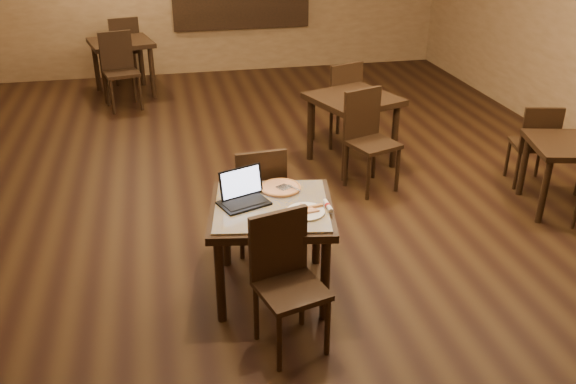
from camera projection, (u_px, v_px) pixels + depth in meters
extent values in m
plane|color=black|center=(266.00, 194.00, 6.43)|extent=(10.00, 10.00, 0.00)
cylinder|color=black|center=(220.00, 280.00, 4.39)|extent=(0.07, 0.07, 0.71)
cylinder|color=black|center=(226.00, 228.00, 5.07)|extent=(0.07, 0.07, 0.71)
cylinder|color=black|center=(325.00, 278.00, 4.41)|extent=(0.07, 0.07, 0.71)
cylinder|color=black|center=(317.00, 226.00, 5.10)|extent=(0.07, 0.07, 0.71)
cube|color=black|center=(271.00, 210.00, 4.58)|extent=(1.06, 1.06, 0.06)
cube|color=#173B97|center=(271.00, 206.00, 4.56)|extent=(0.97, 0.97, 0.02)
cylinder|color=black|center=(279.00, 343.00, 3.97)|extent=(0.04, 0.04, 0.45)
cylinder|color=black|center=(256.00, 313.00, 4.26)|extent=(0.04, 0.04, 0.45)
cylinder|color=black|center=(327.00, 327.00, 4.11)|extent=(0.04, 0.04, 0.45)
cylinder|color=black|center=(302.00, 298.00, 4.40)|extent=(0.04, 0.04, 0.45)
cube|color=black|center=(291.00, 290.00, 4.08)|extent=(0.52, 0.52, 0.04)
cube|color=black|center=(278.00, 243.00, 4.11)|extent=(0.42, 0.15, 0.48)
cylinder|color=black|center=(272.00, 210.00, 5.61)|extent=(0.04, 0.04, 0.46)
cylinder|color=black|center=(283.00, 229.00, 5.30)|extent=(0.04, 0.04, 0.46)
cylinder|color=black|center=(233.00, 216.00, 5.52)|extent=(0.04, 0.04, 0.46)
cylinder|color=black|center=(242.00, 235.00, 5.21)|extent=(0.04, 0.04, 0.46)
cube|color=black|center=(257.00, 197.00, 5.30)|extent=(0.46, 0.46, 0.04)
cube|color=black|center=(262.00, 179.00, 5.02)|extent=(0.43, 0.07, 0.49)
cube|color=black|center=(244.00, 203.00, 4.56)|extent=(0.42, 0.35, 0.02)
cube|color=black|center=(241.00, 182.00, 4.62)|extent=(0.35, 0.17, 0.23)
cube|color=silver|center=(241.00, 182.00, 4.61)|extent=(0.32, 0.15, 0.20)
cylinder|color=white|center=(306.00, 212.00, 4.44)|extent=(0.28, 0.28, 0.02)
cylinder|color=silver|center=(281.00, 189.00, 4.79)|extent=(0.32, 0.32, 0.01)
cylinder|color=beige|center=(281.00, 188.00, 4.79)|extent=(0.31, 0.31, 0.02)
torus|color=#BD773C|center=(281.00, 187.00, 4.79)|extent=(0.32, 0.32, 0.02)
cube|color=silver|center=(284.00, 187.00, 4.77)|extent=(0.19, 0.25, 0.01)
cylinder|color=white|center=(328.00, 206.00, 4.51)|extent=(0.04, 0.17, 0.04)
cylinder|color=#B41716|center=(328.00, 206.00, 4.51)|extent=(0.04, 0.03, 0.04)
cylinder|color=black|center=(346.00, 148.00, 6.58)|extent=(0.08, 0.08, 0.77)
cylinder|color=black|center=(310.00, 129.00, 7.11)|extent=(0.08, 0.08, 0.77)
cylinder|color=black|center=(395.00, 136.00, 6.90)|extent=(0.08, 0.08, 0.77)
cylinder|color=black|center=(357.00, 118.00, 7.43)|extent=(0.08, 0.08, 0.77)
cube|color=black|center=(354.00, 99.00, 6.83)|extent=(1.10, 1.10, 0.06)
cylinder|color=black|center=(368.00, 178.00, 6.21)|extent=(0.04, 0.04, 0.49)
cylinder|color=black|center=(346.00, 165.00, 6.51)|extent=(0.04, 0.04, 0.49)
cylinder|color=black|center=(397.00, 170.00, 6.39)|extent=(0.04, 0.04, 0.49)
cylinder|color=black|center=(374.00, 158.00, 6.69)|extent=(0.04, 0.04, 0.49)
cube|color=black|center=(373.00, 144.00, 6.33)|extent=(0.58, 0.58, 0.04)
cube|color=black|center=(362.00, 113.00, 6.37)|extent=(0.44, 0.19, 0.52)
cylinder|color=black|center=(338.00, 116.00, 7.92)|extent=(0.04, 0.04, 0.49)
cylinder|color=black|center=(356.00, 125.00, 7.63)|extent=(0.04, 0.04, 0.49)
cylinder|color=black|center=(313.00, 121.00, 7.74)|extent=(0.04, 0.04, 0.49)
cylinder|color=black|center=(331.00, 131.00, 7.44)|extent=(0.04, 0.04, 0.49)
cube|color=black|center=(335.00, 103.00, 7.57)|extent=(0.58, 0.58, 0.04)
cube|color=black|center=(346.00, 85.00, 7.28)|extent=(0.44, 0.19, 0.52)
cylinder|color=black|center=(105.00, 77.00, 9.01)|extent=(0.08, 0.08, 0.79)
cylinder|color=black|center=(96.00, 66.00, 9.59)|extent=(0.08, 0.08, 0.79)
cylinder|color=black|center=(152.00, 72.00, 9.29)|extent=(0.08, 0.08, 0.79)
cylinder|color=black|center=(141.00, 61.00, 9.86)|extent=(0.08, 0.08, 0.79)
cube|color=black|center=(121.00, 43.00, 9.26)|extent=(1.07, 1.07, 0.07)
cylinder|color=black|center=(112.00, 97.00, 8.63)|extent=(0.04, 0.04, 0.50)
cylinder|color=black|center=(107.00, 90.00, 8.96)|extent=(0.04, 0.04, 0.50)
cylinder|color=black|center=(141.00, 94.00, 8.78)|extent=(0.04, 0.04, 0.50)
cylinder|color=black|center=(134.00, 86.00, 9.11)|extent=(0.04, 0.04, 0.50)
cube|color=black|center=(121.00, 73.00, 8.75)|extent=(0.56, 0.56, 0.04)
cube|color=black|center=(116.00, 50.00, 8.79)|extent=(0.46, 0.15, 0.53)
cylinder|color=black|center=(135.00, 62.00, 10.38)|extent=(0.04, 0.04, 0.50)
cylinder|color=black|center=(141.00, 68.00, 10.05)|extent=(0.04, 0.04, 0.50)
cylinder|color=black|center=(111.00, 65.00, 10.22)|extent=(0.04, 0.04, 0.50)
cylinder|color=black|center=(116.00, 71.00, 9.90)|extent=(0.04, 0.04, 0.50)
cube|color=black|center=(124.00, 50.00, 10.02)|extent=(0.56, 0.56, 0.04)
cube|color=black|center=(125.00, 35.00, 9.72)|extent=(0.46, 0.15, 0.53)
cylinder|color=black|center=(544.00, 191.00, 5.74)|extent=(0.07, 0.07, 0.67)
cylinder|color=black|center=(524.00, 165.00, 6.28)|extent=(0.07, 0.07, 0.67)
cube|color=black|center=(572.00, 145.00, 5.85)|extent=(0.91, 0.91, 0.06)
cylinder|color=black|center=(538.00, 159.00, 6.74)|extent=(0.04, 0.04, 0.42)
cylinder|color=black|center=(549.00, 171.00, 6.44)|extent=(0.04, 0.04, 0.42)
cylinder|color=black|center=(507.00, 158.00, 6.75)|extent=(0.04, 0.04, 0.42)
cylinder|color=black|center=(517.00, 171.00, 6.45)|extent=(0.04, 0.04, 0.42)
cube|color=black|center=(532.00, 145.00, 6.49)|extent=(0.48, 0.48, 0.04)
cube|color=black|center=(542.00, 129.00, 6.22)|extent=(0.39, 0.13, 0.45)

